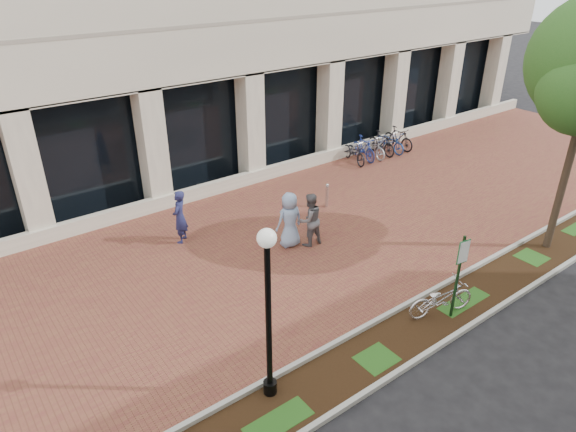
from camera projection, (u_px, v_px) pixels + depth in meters
ground at (285, 242)px, 16.10m from camera, size 120.00×120.00×0.00m
brick_plaza at (285, 242)px, 16.10m from camera, size 40.00×9.00×0.01m
planting_strip at (415, 330)px, 12.37m from camera, size 40.00×1.50×0.01m
curb_plaza_side at (392, 313)px, 12.88m from camera, size 40.00×0.12×0.12m
curb_street_side at (440, 345)px, 11.81m from camera, size 40.00×0.12×0.12m
parking_sign at (460, 267)px, 12.15m from camera, size 0.34×0.07×2.31m
lamppost at (268, 307)px, 9.62m from camera, size 0.36×0.36×3.87m
locked_bicycle at (441, 299)px, 12.72m from camera, size 1.90×1.12×0.94m
pedestrian_left at (180, 217)px, 15.78m from camera, size 0.74×0.73×1.73m
pedestrian_mid at (310, 220)px, 15.62m from camera, size 0.87×0.70×1.71m
pedestrian_right at (290, 220)px, 15.55m from camera, size 0.91×0.63×1.77m
bollard at (327, 195)px, 18.14m from camera, size 0.12×0.12×0.90m
bike_rack_cluster at (377, 145)px, 22.73m from camera, size 3.52×1.87×1.04m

